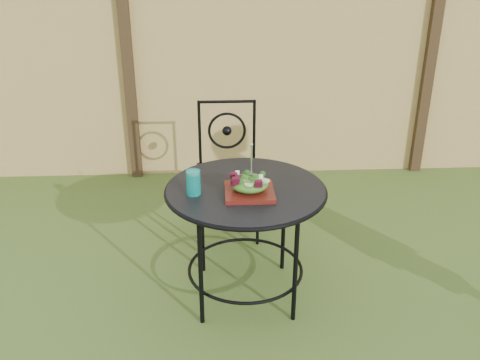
# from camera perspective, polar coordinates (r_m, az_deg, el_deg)

# --- Properties ---
(ground) EXTENTS (60.00, 60.00, 0.00)m
(ground) POSITION_cam_1_polar(r_m,az_deg,el_deg) (3.20, 8.53, -14.92)
(ground) COLOR #254215
(ground) RESTS_ON ground
(fence) EXTENTS (8.00, 0.12, 1.90)m
(fence) POSITION_cam_1_polar(r_m,az_deg,el_deg) (4.76, 4.28, 11.54)
(fence) COLOR #DBBB6C
(fence) RESTS_ON ground
(patio_table) EXTENTS (0.92, 0.92, 0.72)m
(patio_table) POSITION_cam_1_polar(r_m,az_deg,el_deg) (3.08, 0.60, -3.16)
(patio_table) COLOR black
(patio_table) RESTS_ON ground
(patio_chair) EXTENTS (0.46, 0.46, 0.95)m
(patio_chair) POSITION_cam_1_polar(r_m,az_deg,el_deg) (3.86, -1.31, 1.48)
(patio_chair) COLOR black
(patio_chair) RESTS_ON ground
(salad_plate) EXTENTS (0.27, 0.27, 0.02)m
(salad_plate) POSITION_cam_1_polar(r_m,az_deg,el_deg) (2.95, 1.00, -1.26)
(salad_plate) COLOR #4B0A10
(salad_plate) RESTS_ON patio_table
(salad) EXTENTS (0.21, 0.21, 0.08)m
(salad) POSITION_cam_1_polar(r_m,az_deg,el_deg) (2.92, 1.00, -0.35)
(salad) COLOR #235614
(salad) RESTS_ON salad_plate
(fork) EXTENTS (0.01, 0.01, 0.18)m
(fork) POSITION_cam_1_polar(r_m,az_deg,el_deg) (2.87, 1.22, 2.01)
(fork) COLOR silver
(fork) RESTS_ON salad
(drinking_glass) EXTENTS (0.08, 0.08, 0.14)m
(drinking_glass) POSITION_cam_1_polar(r_m,az_deg,el_deg) (2.93, -4.99, -0.27)
(drinking_glass) COLOR #0A7F75
(drinking_glass) RESTS_ON patio_table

